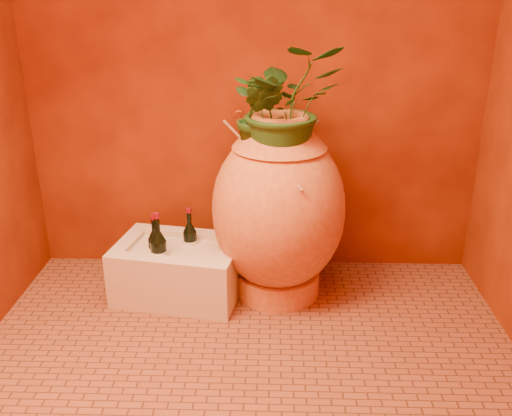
{
  "coord_description": "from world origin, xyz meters",
  "views": [
    {
      "loc": [
        0.11,
        -2.08,
        1.61
      ],
      "look_at": [
        0.03,
        0.35,
        0.62
      ],
      "focal_mm": 40.0,
      "sensor_mm": 36.0,
      "label": 1
    }
  ],
  "objects_px": {
    "stone_basin": "(179,270)",
    "wine_bottle_a": "(190,242)",
    "wine_bottle_c": "(159,254)",
    "amphora": "(278,208)",
    "wall_tap": "(239,123)",
    "wine_bottle_b": "(156,249)"
  },
  "relations": [
    {
      "from": "stone_basin",
      "to": "wine_bottle_a",
      "type": "xyz_separation_m",
      "value": [
        0.06,
        0.07,
        0.13
      ]
    },
    {
      "from": "wine_bottle_c",
      "to": "stone_basin",
      "type": "bearing_deg",
      "value": 48.01
    },
    {
      "from": "amphora",
      "to": "wall_tap",
      "type": "height_order",
      "value": "amphora"
    },
    {
      "from": "stone_basin",
      "to": "wine_bottle_b",
      "type": "xyz_separation_m",
      "value": [
        -0.12,
        -0.01,
        0.13
      ]
    },
    {
      "from": "wine_bottle_a",
      "to": "wine_bottle_c",
      "type": "xyz_separation_m",
      "value": [
        -0.14,
        -0.16,
        0.01
      ]
    },
    {
      "from": "wine_bottle_b",
      "to": "wine_bottle_c",
      "type": "xyz_separation_m",
      "value": [
        0.03,
        -0.08,
        0.02
      ]
    },
    {
      "from": "stone_basin",
      "to": "wall_tap",
      "type": "distance_m",
      "value": 0.85
    },
    {
      "from": "amphora",
      "to": "wine_bottle_c",
      "type": "xyz_separation_m",
      "value": [
        -0.61,
        -0.13,
        -0.2
      ]
    },
    {
      "from": "stone_basin",
      "to": "wine_bottle_a",
      "type": "bearing_deg",
      "value": 52.17
    },
    {
      "from": "stone_basin",
      "to": "wine_bottle_c",
      "type": "bearing_deg",
      "value": -131.99
    },
    {
      "from": "stone_basin",
      "to": "wine_bottle_b",
      "type": "relative_size",
      "value": 2.35
    },
    {
      "from": "wine_bottle_b",
      "to": "amphora",
      "type": "bearing_deg",
      "value": 4.91
    },
    {
      "from": "amphora",
      "to": "wine_bottle_a",
      "type": "xyz_separation_m",
      "value": [
        -0.47,
        0.03,
        -0.22
      ]
    },
    {
      "from": "wall_tap",
      "to": "amphora",
      "type": "bearing_deg",
      "value": -51.57
    },
    {
      "from": "wine_bottle_a",
      "to": "wine_bottle_b",
      "type": "bearing_deg",
      "value": -154.1
    },
    {
      "from": "stone_basin",
      "to": "wine_bottle_b",
      "type": "distance_m",
      "value": 0.17
    },
    {
      "from": "wine_bottle_a",
      "to": "wine_bottle_b",
      "type": "relative_size",
      "value": 1.02
    },
    {
      "from": "amphora",
      "to": "wine_bottle_a",
      "type": "distance_m",
      "value": 0.52
    },
    {
      "from": "amphora",
      "to": "stone_basin",
      "type": "relative_size",
      "value": 1.39
    },
    {
      "from": "amphora",
      "to": "wine_bottle_b",
      "type": "relative_size",
      "value": 3.26
    },
    {
      "from": "amphora",
      "to": "wine_bottle_b",
      "type": "distance_m",
      "value": 0.68
    },
    {
      "from": "stone_basin",
      "to": "amphora",
      "type": "bearing_deg",
      "value": 4.78
    }
  ]
}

